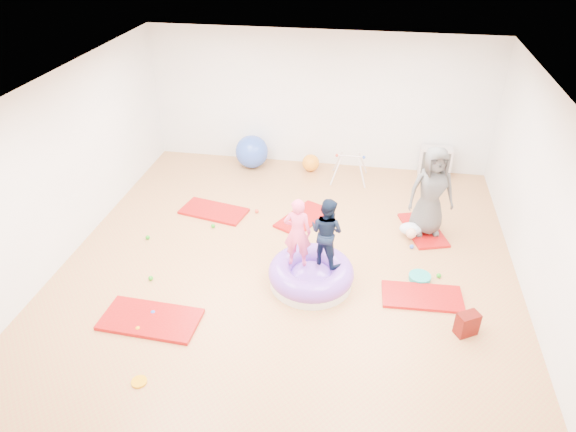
# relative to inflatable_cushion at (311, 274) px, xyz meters

# --- Properties ---
(room) EXTENTS (7.01, 8.01, 2.81)m
(room) POSITION_rel_inflatable_cushion_xyz_m (-0.41, 0.08, 1.24)
(room) COLOR #B3874A
(room) RESTS_ON ground
(gym_mat_front_left) EXTENTS (1.35, 0.72, 0.06)m
(gym_mat_front_left) POSITION_rel_inflatable_cushion_xyz_m (-2.04, -1.19, -0.13)
(gym_mat_front_left) COLOR #9E0206
(gym_mat_front_left) RESTS_ON ground
(gym_mat_mid_left) EXTENTS (1.28, 0.82, 0.05)m
(gym_mat_mid_left) POSITION_rel_inflatable_cushion_xyz_m (-2.03, 1.70, -0.13)
(gym_mat_mid_left) COLOR #9E0206
(gym_mat_mid_left) RESTS_ON ground
(gym_mat_center_back) EXTENTS (0.97, 1.21, 0.05)m
(gym_mat_center_back) POSITION_rel_inflatable_cushion_xyz_m (-0.38, 1.76, -0.13)
(gym_mat_center_back) COLOR #9E0206
(gym_mat_center_back) RESTS_ON ground
(gym_mat_right) EXTENTS (1.17, 0.63, 0.05)m
(gym_mat_right) POSITION_rel_inflatable_cushion_xyz_m (1.63, -0.07, -0.13)
(gym_mat_right) COLOR #9E0206
(gym_mat_right) RESTS_ON ground
(gym_mat_rear_right) EXTENTS (0.86, 1.21, 0.05)m
(gym_mat_rear_right) POSITION_rel_inflatable_cushion_xyz_m (1.73, 1.72, -0.13)
(gym_mat_rear_right) COLOR #9E0206
(gym_mat_rear_right) RESTS_ON ground
(inflatable_cushion) EXTENTS (1.27, 1.27, 0.40)m
(inflatable_cushion) POSITION_rel_inflatable_cushion_xyz_m (0.00, 0.00, 0.00)
(inflatable_cushion) COLOR silver
(inflatable_cushion) RESTS_ON ground
(child_pink) EXTENTS (0.40, 0.27, 1.09)m
(child_pink) POSITION_rel_inflatable_cushion_xyz_m (-0.22, 0.02, 0.76)
(child_pink) COLOR #FF5288
(child_pink) RESTS_ON inflatable_cushion
(child_navy) EXTENTS (0.65, 0.60, 1.07)m
(child_navy) POSITION_rel_inflatable_cushion_xyz_m (0.19, 0.13, 0.75)
(child_navy) COLOR black
(child_navy) RESTS_ON inflatable_cushion
(adult_caregiver) EXTENTS (0.85, 0.65, 1.55)m
(adult_caregiver) POSITION_rel_inflatable_cushion_xyz_m (1.75, 1.67, 0.67)
(adult_caregiver) COLOR #474747
(adult_caregiver) RESTS_ON gym_mat_rear_right
(infant) EXTENTS (0.38, 0.38, 0.22)m
(infant) POSITION_rel_inflatable_cushion_xyz_m (1.50, 1.48, 0.00)
(infant) COLOR silver
(infant) RESTS_ON gym_mat_rear_right
(ball_pit_balls) EXTENTS (4.84, 3.29, 0.07)m
(ball_pit_balls) POSITION_rel_inflatable_cushion_xyz_m (-1.15, 0.31, -0.12)
(ball_pit_balls) COLOR #219D18
(ball_pit_balls) RESTS_ON ground
(exercise_ball_blue) EXTENTS (0.69, 0.69, 0.69)m
(exercise_ball_blue) POSITION_rel_inflatable_cushion_xyz_m (-1.76, 3.66, 0.19)
(exercise_ball_blue) COLOR blue
(exercise_ball_blue) RESTS_ON ground
(exercise_ball_orange) EXTENTS (0.36, 0.36, 0.36)m
(exercise_ball_orange) POSITION_rel_inflatable_cushion_xyz_m (-0.50, 3.68, 0.02)
(exercise_ball_orange) COLOR orange
(exercise_ball_orange) RESTS_ON ground
(infant_play_gym) EXTENTS (0.72, 0.68, 0.55)m
(infant_play_gym) POSITION_rel_inflatable_cushion_xyz_m (0.32, 3.39, 0.21)
(infant_play_gym) COLOR beige
(infant_play_gym) RESTS_ON ground
(cube_shelf) EXTENTS (0.63, 0.31, 0.63)m
(cube_shelf) POSITION_rel_inflatable_cushion_xyz_m (2.03, 3.88, 0.16)
(cube_shelf) COLOR beige
(cube_shelf) RESTS_ON ground
(balance_disc) EXTENTS (0.33, 0.33, 0.07)m
(balance_disc) POSITION_rel_inflatable_cushion_xyz_m (1.61, 0.36, -0.12)
(balance_disc) COLOR teal
(balance_disc) RESTS_ON ground
(backpack) EXTENTS (0.34, 0.30, 0.33)m
(backpack) POSITION_rel_inflatable_cushion_xyz_m (2.16, -0.69, 0.01)
(backpack) COLOR #9F1208
(backpack) RESTS_ON ground
(yellow_toy) EXTENTS (0.19, 0.19, 0.03)m
(yellow_toy) POSITION_rel_inflatable_cushion_xyz_m (-1.77, -2.20, -0.14)
(yellow_toy) COLOR #F7A50E
(yellow_toy) RESTS_ON ground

